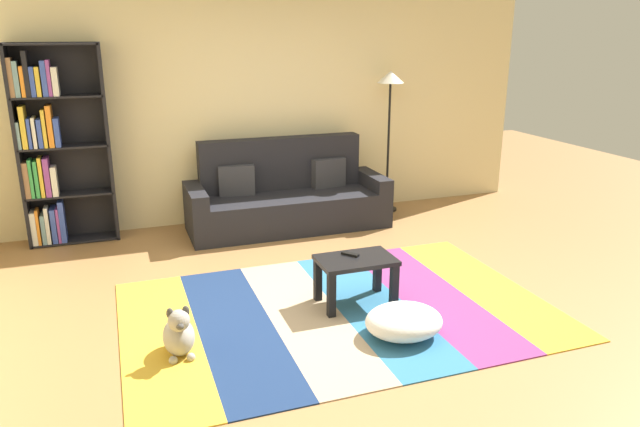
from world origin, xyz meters
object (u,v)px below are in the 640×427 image
bookshelf (52,148)px  tv_remote (350,254)px  pouf (404,321)px  couch (287,198)px  coffee_table (356,268)px  dog (179,334)px  standing_lamp (390,95)px

bookshelf → tv_remote: size_ratio=13.80×
bookshelf → pouf: (2.48, -3.08, -0.90)m
couch → bookshelf: bearing=173.4°
coffee_table → couch: bearing=88.7°
dog → pouf: bearing=-10.3°
couch → pouf: (0.07, -2.80, -0.21)m
dog → tv_remote: 1.53m
pouf → standing_lamp: size_ratio=0.34×
couch → coffee_table: 2.17m
coffee_table → bookshelf: bearing=133.9°
couch → dog: bearing=-121.3°
bookshelf → couch: bearing=-6.6°
standing_lamp → tv_remote: bearing=-122.1°
bookshelf → dog: (0.89, -2.79, -0.86)m
bookshelf → coffee_table: 3.48m
coffee_table → pouf: size_ratio=1.07×
dog → couch: bearing=58.7°
pouf → bookshelf: bearing=128.9°
pouf → coffee_table: bearing=101.1°
coffee_table → pouf: coffee_table is taller
couch → standing_lamp: size_ratio=1.31×
bookshelf → pouf: 4.06m
tv_remote → coffee_table: bearing=-111.6°
couch → tv_remote: (-0.07, -2.10, 0.08)m
couch → pouf: 2.81m
couch → dog: (-1.52, -2.51, -0.18)m
couch → tv_remote: 2.10m
pouf → standing_lamp: standing_lamp is taller
coffee_table → standing_lamp: bearing=59.0°
bookshelf → pouf: size_ratio=3.53×
pouf → standing_lamp: 3.53m
couch → standing_lamp: (1.37, 0.20, 1.10)m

